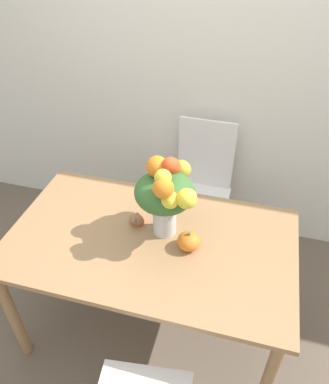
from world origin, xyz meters
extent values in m
plane|color=brown|center=(0.00, 0.00, 0.00)|extent=(12.00, 12.00, 0.00)
cube|color=silver|center=(0.00, 1.09, 1.35)|extent=(8.00, 0.06, 2.70)
cube|color=#9E754C|center=(0.00, 0.00, 0.76)|extent=(1.49, 0.87, 0.03)
cylinder|color=#9E754C|center=(-0.68, -0.38, 0.37)|extent=(0.06, 0.06, 0.74)
cylinder|color=#9E754C|center=(0.68, -0.38, 0.37)|extent=(0.06, 0.06, 0.74)
cylinder|color=#9E754C|center=(-0.68, 0.38, 0.37)|extent=(0.06, 0.06, 0.74)
cylinder|color=#9E754C|center=(0.68, 0.38, 0.37)|extent=(0.06, 0.06, 0.74)
cylinder|color=silver|center=(0.06, 0.08, 0.87)|extent=(0.12, 0.12, 0.20)
cylinder|color=silver|center=(0.06, 0.08, 0.81)|extent=(0.11, 0.11, 0.08)
cylinder|color=#38662D|center=(0.08, 0.08, 0.91)|extent=(0.01, 0.01, 0.26)
cylinder|color=#38662D|center=(0.06, 0.10, 0.91)|extent=(0.01, 0.01, 0.26)
cylinder|color=#38662D|center=(0.04, 0.09, 0.91)|extent=(0.01, 0.01, 0.26)
cylinder|color=#38662D|center=(0.04, 0.07, 0.91)|extent=(0.01, 0.01, 0.26)
cylinder|color=#38662D|center=(0.06, 0.06, 0.91)|extent=(0.01, 0.01, 0.26)
ellipsoid|color=#38662D|center=(0.06, 0.08, 1.03)|extent=(0.30, 0.30, 0.18)
sphere|color=#D64C23|center=(0.07, 0.16, 1.13)|extent=(0.09, 0.09, 0.09)
sphere|color=#AD9E33|center=(0.19, 0.01, 1.09)|extent=(0.08, 0.08, 0.08)
sphere|color=#AD9E33|center=(0.10, 0.23, 1.07)|extent=(0.10, 0.10, 0.10)
sphere|color=yellow|center=(0.05, 0.19, 1.10)|extent=(0.09, 0.09, 0.09)
sphere|color=orange|center=(0.01, 0.10, 1.16)|extent=(0.11, 0.11, 0.11)
sphere|color=orange|center=(0.08, -0.05, 1.16)|extent=(0.10, 0.10, 0.10)
sphere|color=yellow|center=(0.19, -0.03, 1.10)|extent=(0.10, 0.10, 0.10)
sphere|color=yellow|center=(0.11, -0.04, 1.09)|extent=(0.08, 0.08, 0.08)
sphere|color=yellow|center=(0.07, -0.01, 1.19)|extent=(0.08, 0.08, 0.08)
sphere|color=#D64C23|center=(0.08, 0.09, 1.19)|extent=(0.08, 0.08, 0.08)
ellipsoid|color=orange|center=(0.20, -0.01, 0.82)|extent=(0.12, 0.12, 0.09)
cylinder|color=brown|center=(0.20, -0.01, 0.87)|extent=(0.02, 0.02, 0.02)
ellipsoid|color=#936642|center=(-0.10, 0.09, 0.80)|extent=(0.08, 0.06, 0.06)
cone|color=#C64C23|center=(-0.10, 0.11, 0.80)|extent=(0.08, 0.08, 0.07)
sphere|color=#936642|center=(-0.10, 0.05, 0.83)|extent=(0.03, 0.03, 0.03)
cube|color=white|center=(0.12, 0.75, 0.45)|extent=(0.43, 0.43, 0.02)
cylinder|color=white|center=(-0.05, 0.58, 0.22)|extent=(0.04, 0.04, 0.44)
cylinder|color=white|center=(0.29, 0.58, 0.22)|extent=(0.04, 0.04, 0.44)
cylinder|color=white|center=(-0.05, 0.92, 0.22)|extent=(0.04, 0.04, 0.44)
cylinder|color=white|center=(0.29, 0.92, 0.22)|extent=(0.04, 0.04, 0.44)
cube|color=white|center=(0.12, 0.95, 0.72)|extent=(0.40, 0.03, 0.53)
camera|label=1|loc=(0.43, -1.29, 2.17)|focal=35.00mm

